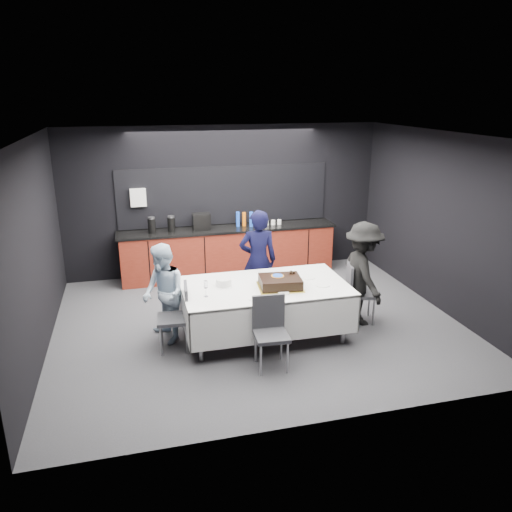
{
  "coord_description": "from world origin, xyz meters",
  "views": [
    {
      "loc": [
        -1.75,
        -6.69,
        3.36
      ],
      "look_at": [
        0.0,
        0.1,
        1.05
      ],
      "focal_mm": 35.0,
      "sensor_mm": 36.0,
      "label": 1
    }
  ],
  "objects_px": {
    "cake_assembly": "(280,282)",
    "chair_right": "(356,288)",
    "plate_stack": "(224,282)",
    "chair_near": "(270,327)",
    "chair_left": "(179,313)",
    "person_right": "(363,274)",
    "person_left": "(164,294)",
    "party_table": "(265,294)",
    "person_center": "(258,261)",
    "champagne_flute": "(206,285)"
  },
  "relations": [
    {
      "from": "party_table",
      "to": "person_right",
      "type": "relative_size",
      "value": 1.48
    },
    {
      "from": "chair_right",
      "to": "person_center",
      "type": "distance_m",
      "value": 1.58
    },
    {
      "from": "cake_assembly",
      "to": "person_left",
      "type": "relative_size",
      "value": 0.47
    },
    {
      "from": "chair_right",
      "to": "person_right",
      "type": "relative_size",
      "value": 0.59
    },
    {
      "from": "plate_stack",
      "to": "champagne_flute",
      "type": "bearing_deg",
      "value": -131.91
    },
    {
      "from": "person_center",
      "to": "person_left",
      "type": "bearing_deg",
      "value": 32.06
    },
    {
      "from": "chair_left",
      "to": "person_left",
      "type": "bearing_deg",
      "value": 119.02
    },
    {
      "from": "party_table",
      "to": "person_left",
      "type": "xyz_separation_m",
      "value": [
        -1.4,
        0.21,
        0.06
      ]
    },
    {
      "from": "party_table",
      "to": "chair_right",
      "type": "height_order",
      "value": "chair_right"
    },
    {
      "from": "person_center",
      "to": "party_table",
      "type": "bearing_deg",
      "value": 88.08
    },
    {
      "from": "plate_stack",
      "to": "chair_right",
      "type": "bearing_deg",
      "value": -0.14
    },
    {
      "from": "party_table",
      "to": "chair_left",
      "type": "relative_size",
      "value": 2.51
    },
    {
      "from": "person_left",
      "to": "person_right",
      "type": "distance_m",
      "value": 2.93
    },
    {
      "from": "plate_stack",
      "to": "person_left",
      "type": "bearing_deg",
      "value": 174.84
    },
    {
      "from": "chair_right",
      "to": "chair_near",
      "type": "height_order",
      "value": "same"
    },
    {
      "from": "cake_assembly",
      "to": "chair_right",
      "type": "xyz_separation_m",
      "value": [
        1.29,
        0.26,
        -0.32
      ]
    },
    {
      "from": "person_left",
      "to": "cake_assembly",
      "type": "bearing_deg",
      "value": 60.07
    },
    {
      "from": "party_table",
      "to": "person_center",
      "type": "bearing_deg",
      "value": 81.22
    },
    {
      "from": "party_table",
      "to": "chair_right",
      "type": "relative_size",
      "value": 2.51
    },
    {
      "from": "chair_near",
      "to": "person_left",
      "type": "relative_size",
      "value": 0.66
    },
    {
      "from": "plate_stack",
      "to": "chair_near",
      "type": "height_order",
      "value": "chair_near"
    },
    {
      "from": "chair_near",
      "to": "champagne_flute",
      "type": "bearing_deg",
      "value": 140.09
    },
    {
      "from": "chair_near",
      "to": "party_table",
      "type": "bearing_deg",
      "value": 79.4
    },
    {
      "from": "chair_right",
      "to": "cake_assembly",
      "type": "bearing_deg",
      "value": -168.43
    },
    {
      "from": "plate_stack",
      "to": "champagne_flute",
      "type": "distance_m",
      "value": 0.47
    },
    {
      "from": "chair_near",
      "to": "person_right",
      "type": "relative_size",
      "value": 0.59
    },
    {
      "from": "person_center",
      "to": "person_right",
      "type": "bearing_deg",
      "value": 154.58
    },
    {
      "from": "champagne_flute",
      "to": "person_center",
      "type": "xyz_separation_m",
      "value": [
        1.01,
        1.14,
        -0.12
      ]
    },
    {
      "from": "party_table",
      "to": "chair_left",
      "type": "xyz_separation_m",
      "value": [
        -1.23,
        -0.09,
        -0.11
      ]
    },
    {
      "from": "party_table",
      "to": "cake_assembly",
      "type": "relative_size",
      "value": 3.53
    },
    {
      "from": "champagne_flute",
      "to": "person_left",
      "type": "xyz_separation_m",
      "value": [
        -0.53,
        0.41,
        -0.23
      ]
    },
    {
      "from": "cake_assembly",
      "to": "person_right",
      "type": "distance_m",
      "value": 1.36
    },
    {
      "from": "cake_assembly",
      "to": "chair_right",
      "type": "height_order",
      "value": "cake_assembly"
    },
    {
      "from": "party_table",
      "to": "person_right",
      "type": "bearing_deg",
      "value": 2.17
    },
    {
      "from": "chair_left",
      "to": "champagne_flute",
      "type": "bearing_deg",
      "value": -17.22
    },
    {
      "from": "party_table",
      "to": "plate_stack",
      "type": "bearing_deg",
      "value": 166.78
    },
    {
      "from": "plate_stack",
      "to": "person_center",
      "type": "xyz_separation_m",
      "value": [
        0.71,
        0.8,
        -0.01
      ]
    },
    {
      "from": "plate_stack",
      "to": "chair_near",
      "type": "xyz_separation_m",
      "value": [
        0.41,
        -0.94,
        -0.3
      ]
    },
    {
      "from": "party_table",
      "to": "person_left",
      "type": "bearing_deg",
      "value": 171.55
    },
    {
      "from": "cake_assembly",
      "to": "person_right",
      "type": "height_order",
      "value": "person_right"
    },
    {
      "from": "cake_assembly",
      "to": "chair_near",
      "type": "xyz_separation_m",
      "value": [
        -0.33,
        -0.67,
        -0.32
      ]
    },
    {
      "from": "chair_left",
      "to": "chair_near",
      "type": "relative_size",
      "value": 1.0
    },
    {
      "from": "chair_left",
      "to": "chair_right",
      "type": "bearing_deg",
      "value": 4.67
    },
    {
      "from": "chair_right",
      "to": "chair_near",
      "type": "bearing_deg",
      "value": -150.14
    },
    {
      "from": "cake_assembly",
      "to": "champagne_flute",
      "type": "bearing_deg",
      "value": -176.22
    },
    {
      "from": "plate_stack",
      "to": "person_right",
      "type": "relative_size",
      "value": 0.14
    },
    {
      "from": "chair_left",
      "to": "person_right",
      "type": "xyz_separation_m",
      "value": [
        2.76,
        0.15,
        0.25
      ]
    },
    {
      "from": "plate_stack",
      "to": "chair_near",
      "type": "bearing_deg",
      "value": -66.27
    },
    {
      "from": "chair_left",
      "to": "person_center",
      "type": "distance_m",
      "value": 1.74
    },
    {
      "from": "cake_assembly",
      "to": "chair_right",
      "type": "relative_size",
      "value": 0.71
    }
  ]
}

